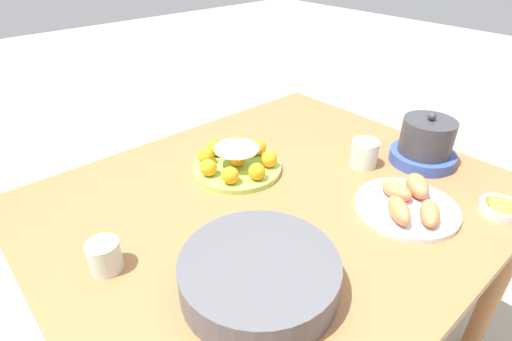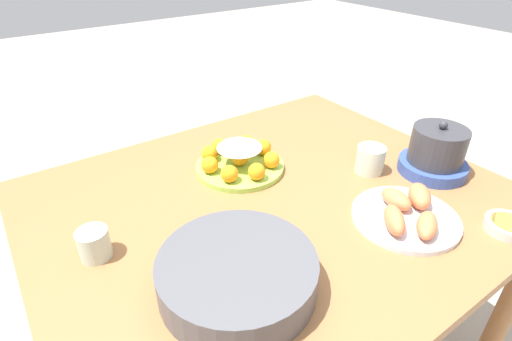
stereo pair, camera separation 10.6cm
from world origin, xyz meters
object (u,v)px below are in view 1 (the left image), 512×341
Objects in this scene: serving_bowl at (259,273)px; cup_near at (105,256)px; sauce_bowl at (501,208)px; seafood_platter at (408,203)px; warming_pot at (425,144)px; cup_far at (364,153)px; dining_table at (276,222)px; cake_plate at (236,161)px.

serving_bowl reaches higher than cup_near.
serving_bowl is 3.04× the size of sauce_bowl.
seafood_platter is 0.74m from cup_near.
warming_pot reaches higher than cup_near.
cup_far reaches higher than serving_bowl.
seafood_platter is (-0.21, 0.27, 0.11)m from dining_table.
cake_plate reaches higher than serving_bowl.
cup_far reaches higher than cup_near.
sauce_bowl is at bearing 160.52° from serving_bowl.
serving_bowl is at bearing 129.00° from cup_near.
cake_plate reaches higher than cup_near.
dining_table is at bearing -140.27° from serving_bowl.
cup_far is at bearing 143.11° from cake_plate.
cup_near is 0.95m from warming_pot.
seafood_platter is 0.24m from cup_far.
cake_plate is at bearing -123.41° from serving_bowl.
dining_table is 4.69× the size of seafood_platter.
seafood_platter reaches higher than sauce_bowl.
cup_near is at bearing -7.56° from cup_far.
cake_plate is (-0.00, -0.18, 0.12)m from dining_table.
cake_plate is 3.22× the size of cup_far.
seafood_platter is (-0.21, 0.45, -0.01)m from cake_plate.
cake_plate reaches higher than seafood_platter.
cup_far reaches higher than seafood_platter.
cup_far is 0.19m from warming_pot.
serving_bowl is 1.22× the size of seafood_platter.
warming_pot is at bearing 160.49° from dining_table.
seafood_platter is (-0.46, 0.06, -0.02)m from serving_bowl.
cake_plate is 0.48m from cup_near.
dining_table is 3.85× the size of serving_bowl.
dining_table is 11.70× the size of sauce_bowl.
dining_table is at bearing 88.70° from cake_plate.
sauce_bowl is at bearing 121.58° from cake_plate.
cup_far is (-0.31, 0.23, 0.01)m from cake_plate.
dining_table is 0.36m from seafood_platter.
sauce_bowl is 0.23m from seafood_platter.
seafood_platter is at bearing 63.94° from cup_far.
sauce_bowl is 1.28× the size of cup_far.
serving_bowl is 0.46m from seafood_platter.
cup_near is 0.85× the size of cup_far.
dining_table is 17.64× the size of cup_near.
serving_bowl is at bearing -7.33° from seafood_platter.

